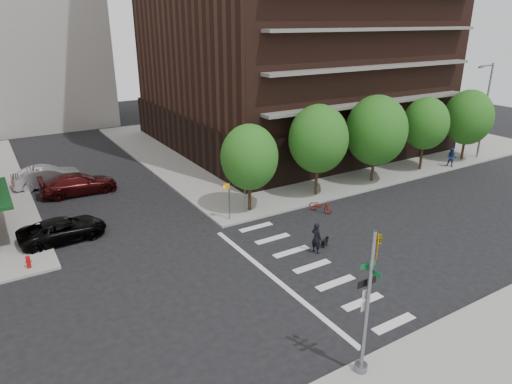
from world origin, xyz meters
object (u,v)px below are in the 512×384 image
Objects in this scene: traffic_signal at (367,315)px; pedestrian_far at (451,158)px; parked_car_black at (63,230)px; parked_car_silver at (47,176)px; scooter at (320,206)px; fire_hydrant at (28,261)px; parked_car_maroon at (79,184)px; dog_walker at (316,238)px.

pedestrian_far is (25.43, 14.99, -1.67)m from traffic_signal.
parked_car_black is 11.06m from parked_car_silver.
parked_car_silver reaches higher than scooter.
parked_car_maroon reaches higher than fire_hydrant.
fire_hydrant is at bearing 166.76° from parked_car_silver.
fire_hydrant is at bearing 150.97° from scooter.
pedestrian_far reaches higher than dog_walker.
parked_car_silver is 2.77× the size of dog_walker.
parked_car_maroon is at bearing 19.44° from dog_walker.
dog_walker reaches higher than fire_hydrant.
parked_car_black reaches higher than scooter.
parked_car_maroon is at bearing -150.41° from parked_car_silver.
parked_car_silver reaches higher than parked_car_maroon.
pedestrian_far is at bearing -114.65° from parked_car_silver.
scooter is at bearing -51.53° from dog_walker.
fire_hydrant is 16.12m from dog_walker.
scooter is (8.72, 13.26, -2.23)m from traffic_signal.
traffic_signal reaches higher than parked_car_silver.
traffic_signal is at bearing -56.74° from fire_hydrant.
traffic_signal reaches higher than fire_hydrant.
dog_walker reaches higher than parked_car_silver.
parked_car_maroon is 32.54m from pedestrian_far.
scooter is at bearing -6.19° from fire_hydrant.
parked_car_silver is at bearing -7.40° from parked_car_black.
traffic_signal is 18.42m from fire_hydrant.
fire_hydrant is 0.14× the size of parked_car_black.
dog_walker is (12.40, -9.48, 0.23)m from parked_car_black.
scooter is 16.81m from pedestrian_far.
parked_car_black is 2.89× the size of scooter.
scooter is at bearing -110.29° from parked_car_black.
fire_hydrant is 14.23m from parked_car_silver.
parked_car_black is at bearing 51.31° from fire_hydrant.
traffic_signal is 26.65m from parked_car_maroon.
dog_walker is at bearing -148.24° from parked_car_maroon.
dog_walker is (4.67, 8.69, -1.75)m from traffic_signal.
parked_car_silver is 2.93× the size of scooter.
dog_walker is 1.08× the size of pedestrian_far.
fire_hydrant is 0.14× the size of parked_car_silver.
pedestrian_far is at bearing -16.92° from scooter.
parked_car_black is at bearing 164.29° from parked_car_maroon.
parked_car_silver is 22.40m from scooter.
pedestrian_far is (30.59, -11.08, 0.20)m from parked_car_maroon.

